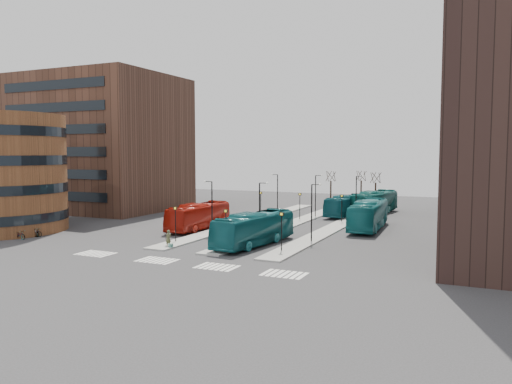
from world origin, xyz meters
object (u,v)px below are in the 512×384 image
at_px(commuter_a, 166,228).
at_px(bicycle_mid, 32,233).
at_px(teal_bus_a, 254,229).
at_px(teal_bus_c, 369,215).
at_px(teal_bus_d, 375,202).
at_px(red_bus, 199,216).
at_px(traveller, 168,239).
at_px(teal_bus_b, 347,205).
at_px(bicycle_far, 35,232).
at_px(commuter_b, 236,239).
at_px(commuter_c, 260,231).
at_px(suitcase, 171,246).
at_px(bicycle_near, 20,235).

bearing_deg(commuter_a, bicycle_mid, 44.71).
bearing_deg(teal_bus_a, teal_bus_c, 68.27).
distance_m(teal_bus_d, bicycle_mid, 48.31).
height_order(red_bus, traveller, red_bus).
distance_m(teal_bus_b, bicycle_far, 42.84).
distance_m(commuter_b, commuter_c, 5.41).
height_order(teal_bus_c, teal_bus_d, teal_bus_d).
distance_m(suitcase, red_bus, 12.80).
bearing_deg(bicycle_near, commuter_c, -56.20).
distance_m(teal_bus_b, traveller, 33.44).
xyz_separation_m(teal_bus_a, teal_bus_b, (2.70, 27.25, -0.12)).
relative_size(teal_bus_a, commuter_b, 8.14).
height_order(red_bus, bicycle_near, red_bus).
height_order(red_bus, teal_bus_d, teal_bus_d).
height_order(bicycle_mid, bicycle_far, bicycle_mid).
xyz_separation_m(teal_bus_d, bicycle_far, (-30.74, -36.92, -1.33)).
distance_m(teal_bus_c, commuter_b, 19.66).
bearing_deg(red_bus, commuter_b, -42.34).
height_order(teal_bus_b, bicycle_near, teal_bus_b).
distance_m(teal_bus_c, teal_bus_d, 15.89).
xyz_separation_m(suitcase, red_bus, (-4.04, 12.07, 1.37)).
relative_size(suitcase, bicycle_far, 0.27).
bearing_deg(commuter_b, traveller, 132.75).
distance_m(traveller, bicycle_mid, 17.42).
distance_m(suitcase, commuter_b, 6.51).
distance_m(suitcase, teal_bus_a, 8.61).
xyz_separation_m(suitcase, traveller, (-0.64, 0.55, 0.62)).
distance_m(traveller, commuter_b, 6.74).
bearing_deg(commuter_c, teal_bus_a, 54.00).
xyz_separation_m(commuter_a, commuter_c, (10.65, 2.56, 0.09)).
bearing_deg(teal_bus_b, traveller, -98.90).
bearing_deg(bicycle_far, commuter_b, -89.34).
distance_m(bicycle_near, bicycle_mid, 1.70).
bearing_deg(commuter_a, suitcase, 142.60).
bearing_deg(teal_bus_d, suitcase, -100.24).
relative_size(teal_bus_b, teal_bus_c, 0.87).
bearing_deg(suitcase, red_bus, 129.85).
bearing_deg(suitcase, teal_bus_c, 75.29).
xyz_separation_m(teal_bus_d, commuter_c, (-7.19, -27.29, -0.95)).
xyz_separation_m(teal_bus_b, teal_bus_c, (5.69, -11.67, 0.23)).
bearing_deg(teal_bus_d, commuter_a, -111.87).
distance_m(suitcase, bicycle_far, 18.02).
bearing_deg(red_bus, bicycle_mid, -138.07).
bearing_deg(bicycle_far, traveller, -96.33).
distance_m(red_bus, bicycle_mid, 19.01).
bearing_deg(teal_bus_d, teal_bus_b, -120.32).
relative_size(teal_bus_a, teal_bus_b, 1.08).
bearing_deg(teal_bus_d, bicycle_mid, -120.54).
relative_size(teal_bus_b, commuter_c, 6.61).
height_order(suitcase, teal_bus_a, teal_bus_a).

